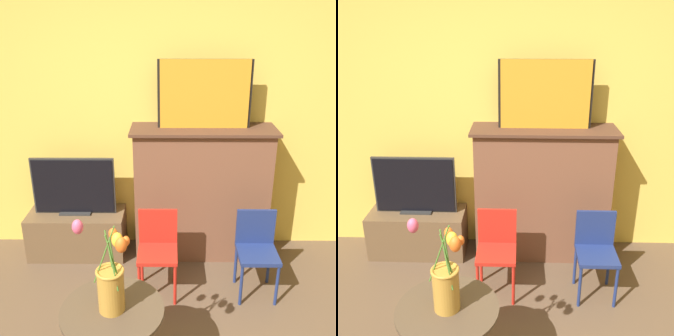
{
  "view_description": "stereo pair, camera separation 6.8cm",
  "coord_description": "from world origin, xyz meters",
  "views": [
    {
      "loc": [
        -0.0,
        -1.22,
        2.08
      ],
      "look_at": [
        -0.02,
        1.29,
        1.08
      ],
      "focal_mm": 42.0,
      "sensor_mm": 36.0,
      "label": 1
    },
    {
      "loc": [
        0.06,
        -1.22,
        2.08
      ],
      "look_at": [
        -0.02,
        1.29,
        1.08
      ],
      "focal_mm": 42.0,
      "sensor_mm": 36.0,
      "label": 2
    }
  ],
  "objects": [
    {
      "name": "painting",
      "position": [
        0.27,
        1.92,
        1.47
      ],
      "size": [
        0.76,
        0.03,
        0.55
      ],
      "color": "black",
      "rests_on": "fireplace_mantel"
    },
    {
      "name": "vase_tulips",
      "position": [
        -0.32,
        0.48,
        0.76
      ],
      "size": [
        0.29,
        0.23,
        0.55
      ],
      "color": "#B78433",
      "rests_on": "side_table"
    },
    {
      "name": "fireplace_mantel",
      "position": [
        0.27,
        1.92,
        0.61
      ],
      "size": [
        1.21,
        0.4,
        1.19
      ],
      "color": "brown",
      "rests_on": "ground"
    },
    {
      "name": "tv_stand",
      "position": [
        -0.85,
        1.89,
        0.21
      ],
      "size": [
        0.86,
        0.38,
        0.41
      ],
      "color": "brown",
      "rests_on": "ground"
    },
    {
      "name": "tv_monitor",
      "position": [
        -0.85,
        1.9,
        0.66
      ],
      "size": [
        0.72,
        0.12,
        0.52
      ],
      "color": "#2D2D2D",
      "rests_on": "tv_stand"
    },
    {
      "name": "chair_blue",
      "position": [
        0.66,
        1.38,
        0.4
      ],
      "size": [
        0.3,
        0.3,
        0.67
      ],
      "color": "navy",
      "rests_on": "ground"
    },
    {
      "name": "wall_back",
      "position": [
        0.0,
        2.13,
        1.35
      ],
      "size": [
        8.0,
        0.06,
        2.7
      ],
      "color": "#EAC651",
      "rests_on": "ground"
    },
    {
      "name": "chair_red",
      "position": [
        -0.1,
        1.38,
        0.4
      ],
      "size": [
        0.3,
        0.3,
        0.67
      ],
      "color": "red",
      "rests_on": "ground"
    }
  ]
}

